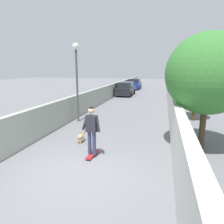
% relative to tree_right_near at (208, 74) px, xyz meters
% --- Properties ---
extents(ground_plane, '(80.00, 80.00, 0.00)m').
position_rel_tree_right_near_xyz_m(ground_plane, '(11.00, 3.98, -2.91)').
color(ground_plane, slate).
extents(wall_left, '(48.00, 0.30, 1.44)m').
position_rel_tree_right_near_xyz_m(wall_left, '(9.00, 6.96, -2.19)').
color(wall_left, '#999E93').
rests_on(wall_left, ground).
extents(fence_right, '(48.00, 0.30, 1.76)m').
position_rel_tree_right_near_xyz_m(fence_right, '(9.00, 1.00, -2.03)').
color(fence_right, silver).
rests_on(fence_right, ground).
extents(tree_right_near, '(3.09, 3.09, 4.42)m').
position_rel_tree_right_near_xyz_m(tree_right_near, '(0.00, 0.00, 0.00)').
color(tree_right_near, '#473523').
rests_on(tree_right_near, ground).
extents(tree_right_mid, '(2.56, 2.56, 4.20)m').
position_rel_tree_right_near_xyz_m(tree_right_mid, '(16.00, -0.53, 0.21)').
color(tree_right_mid, brown).
rests_on(tree_right_mid, ground).
extents(tree_right_far, '(2.15, 2.15, 4.40)m').
position_rel_tree_right_near_xyz_m(tree_right_far, '(4.50, -0.30, 0.27)').
color(tree_right_far, '#473523').
rests_on(tree_right_far, ground).
extents(tree_right_distant, '(2.57, 2.57, 5.02)m').
position_rel_tree_right_near_xyz_m(tree_right_distant, '(10.00, -0.51, 0.75)').
color(tree_right_distant, brown).
rests_on(tree_right_distant, ground).
extents(lamp_post, '(0.36, 0.36, 4.49)m').
position_rel_tree_right_near_xyz_m(lamp_post, '(2.55, 6.41, 0.15)').
color(lamp_post, '#4C4C51').
rests_on(lamp_post, ground).
extents(skateboard, '(0.81, 0.27, 0.08)m').
position_rel_tree_right_near_xyz_m(skateboard, '(-1.84, 3.93, -2.84)').
color(skateboard, maroon).
rests_on(skateboard, ground).
extents(person_skateboarder, '(0.25, 0.71, 1.76)m').
position_rel_tree_right_near_xyz_m(person_skateboarder, '(-1.84, 3.93, -1.79)').
color(person_skateboarder, '#333859').
rests_on(person_skateboarder, skateboard).
extents(dog, '(1.52, 1.07, 1.06)m').
position_rel_tree_right_near_xyz_m(dog, '(-0.64, 4.86, -2.63)').
color(dog, tan).
rests_on(dog, ground).
extents(car_near, '(4.15, 1.80, 1.54)m').
position_rel_tree_right_near_xyz_m(car_near, '(14.66, 5.81, -2.19)').
color(car_near, black).
rests_on(car_near, ground).
extents(car_far, '(3.92, 1.80, 1.54)m').
position_rel_tree_right_near_xyz_m(car_far, '(21.79, 5.81, -2.19)').
color(car_far, navy).
rests_on(car_far, ground).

